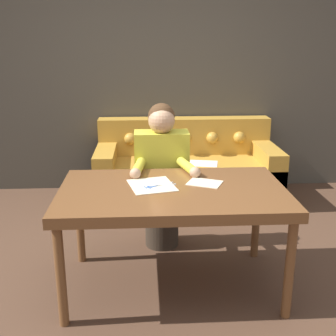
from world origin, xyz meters
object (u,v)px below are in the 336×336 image
object	(u,v)px
dining_table	(173,198)
person	(162,176)
couch	(186,172)
scissors	(154,186)

from	to	relation	value
dining_table	person	world-z (taller)	person
dining_table	couch	world-z (taller)	couch
person	scissors	bearing A→B (deg)	-97.20
dining_table	scissors	xyz separation A→B (m)	(-0.12, 0.04, 0.07)
dining_table	scissors	size ratio (longest dim) A/B	6.78
dining_table	couch	xyz separation A→B (m)	(0.27, 1.71, -0.36)
dining_table	couch	distance (m)	1.77
dining_table	scissors	bearing A→B (deg)	163.00
couch	person	world-z (taller)	person
person	dining_table	bearing A→B (deg)	-85.87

